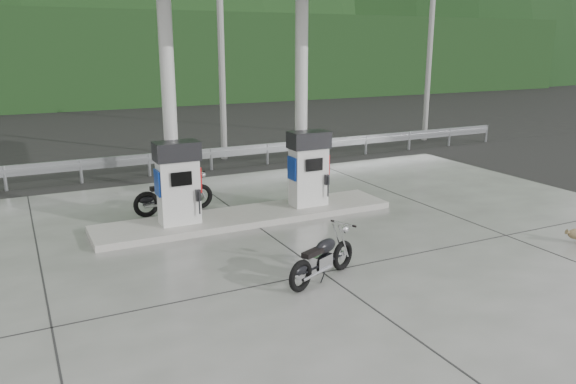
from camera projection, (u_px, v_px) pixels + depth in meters
name	position (u px, v px, depth m)	size (l,w,h in m)	color
ground	(297.00, 255.00, 10.88)	(160.00, 160.00, 0.00)	black
forecourt_apron	(297.00, 255.00, 10.88)	(18.00, 14.00, 0.02)	slate
pump_island	(248.00, 216.00, 13.02)	(7.00, 1.40, 0.15)	#9D9A92
gas_pump_left	(178.00, 183.00, 12.08)	(0.95, 0.55, 1.80)	silver
gas_pump_right	(309.00, 169.00, 13.46)	(0.95, 0.55, 1.80)	silver
canopy_column_left	(169.00, 107.00, 12.02)	(0.30, 0.30, 5.00)	silver
canopy_column_right	(301.00, 100.00, 13.39)	(0.30, 0.30, 5.00)	silver
guardrail	(180.00, 151.00, 17.62)	(26.00, 0.16, 1.42)	gray
road	(155.00, 154.00, 20.83)	(60.00, 7.00, 0.01)	black
utility_pole_b	(221.00, 43.00, 18.94)	(0.22, 0.22, 8.00)	gray
utility_pole_c	(430.00, 43.00, 22.81)	(0.22, 0.22, 8.00)	gray
tree_band	(83.00, 59.00, 36.07)	(80.00, 6.00, 6.00)	black
forested_hills	(51.00, 80.00, 62.80)	(100.00, 40.00, 140.00)	black
motorcycle_left	(174.00, 195.00, 13.47)	(1.85, 0.59, 0.88)	black
motorcycle_right	(323.00, 259.00, 9.62)	(1.64, 0.52, 0.77)	black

